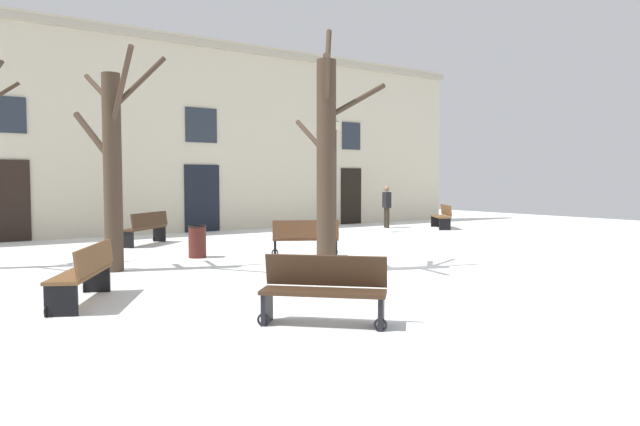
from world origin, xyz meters
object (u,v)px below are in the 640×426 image
object	(u,v)px
tree_left_of_center	(113,164)
streetlamp	(335,163)
bench_facing_shops	(442,216)
bench_by_litter_bin	(84,273)
bench_back_to_back_left	(146,228)
person_near_bench	(387,205)
bench_far_corner	(324,290)
litter_bin	(197,241)
bench_near_center_tree	(305,238)
tree_center	(327,157)

from	to	relation	value
tree_left_of_center	streetlamp	size ratio (longest dim) A/B	1.10
tree_left_of_center	bench_facing_shops	size ratio (longest dim) A/B	2.63
bench_by_litter_bin	bench_facing_shops	bearing A→B (deg)	141.43
bench_back_to_back_left	bench_by_litter_bin	size ratio (longest dim) A/B	0.91
bench_facing_shops	person_near_bench	world-z (taller)	person_near_bench
person_near_bench	bench_far_corner	bearing A→B (deg)	-27.88
litter_bin	bench_far_corner	distance (m)	6.91
bench_back_to_back_left	person_near_bench	world-z (taller)	person_near_bench
bench_by_litter_bin	bench_near_center_tree	size ratio (longest dim) A/B	1.14
bench_far_corner	bench_facing_shops	world-z (taller)	bench_facing_shops
bench_far_corner	person_near_bench	size ratio (longest dim) A/B	0.89
tree_left_of_center	bench_near_center_tree	xyz separation A→B (m)	(4.40, -0.32, -1.72)
bench_facing_shops	tree_center	bearing A→B (deg)	-23.67
bench_facing_shops	litter_bin	bearing A→B (deg)	-42.52
tree_left_of_center	litter_bin	size ratio (longest dim) A/B	5.73
streetlamp	bench_facing_shops	xyz separation A→B (m)	(4.67, -0.61, -1.99)
tree_left_of_center	bench_back_to_back_left	size ratio (longest dim) A/B	2.66
bench_far_corner	bench_near_center_tree	distance (m)	6.40
tree_center	bench_facing_shops	world-z (taller)	tree_center
tree_center	bench_facing_shops	bearing A→B (deg)	32.36
bench_back_to_back_left	bench_near_center_tree	bearing A→B (deg)	75.18
litter_bin	bench_by_litter_bin	world-z (taller)	bench_by_litter_bin
litter_bin	bench_by_litter_bin	distance (m)	5.02
bench_facing_shops	tree_left_of_center	bearing A→B (deg)	-40.61
bench_back_to_back_left	bench_by_litter_bin	world-z (taller)	bench_back_to_back_left
bench_facing_shops	streetlamp	bearing A→B (deg)	-63.47
tree_left_of_center	tree_center	distance (m)	4.33
tree_left_of_center	bench_by_litter_bin	world-z (taller)	tree_left_of_center
bench_by_litter_bin	bench_near_center_tree	distance (m)	6.05
bench_near_center_tree	person_near_bench	bearing A→B (deg)	-115.01
tree_center	person_near_bench	world-z (taller)	tree_center
bench_facing_shops	bench_near_center_tree	world-z (taller)	bench_facing_shops
tree_center	bench_near_center_tree	world-z (taller)	tree_center
tree_center	bench_by_litter_bin	distance (m)	5.05
tree_left_of_center	person_near_bench	distance (m)	12.64
streetlamp	bench_by_litter_bin	bearing A→B (deg)	-143.57
bench_far_corner	bench_by_litter_bin	size ratio (longest dim) A/B	0.81
tree_center	bench_facing_shops	distance (m)	11.50
tree_center	bench_by_litter_bin	size ratio (longest dim) A/B	2.78
bench_far_corner	bench_by_litter_bin	distance (m)	3.80
bench_facing_shops	person_near_bench	distance (m)	2.19
bench_far_corner	tree_center	bearing A→B (deg)	98.58
bench_facing_shops	bench_near_center_tree	bearing A→B (deg)	-31.76
tree_left_of_center	streetlamp	xyz separation A→B (m)	(8.48, 4.24, 0.29)
litter_bin	bench_near_center_tree	bearing A→B (deg)	-30.10
litter_bin	tree_left_of_center	bearing A→B (deg)	-155.38
streetlamp	litter_bin	bearing A→B (deg)	-152.82
person_near_bench	litter_bin	bearing A→B (deg)	-51.07
tree_center	litter_bin	distance (m)	4.18
litter_bin	person_near_bench	xyz separation A→B (m)	(9.38, 4.04, 0.53)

